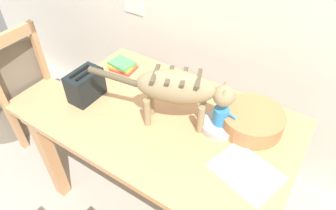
% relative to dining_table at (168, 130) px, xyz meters
% --- Properties ---
extents(dining_table, '(1.35, 0.86, 0.73)m').
position_rel_dining_table_xyz_m(dining_table, '(0.00, 0.00, 0.00)').
color(dining_table, tan).
rests_on(dining_table, ground_plane).
extents(cat, '(0.68, 0.32, 0.32)m').
position_rel_dining_table_xyz_m(cat, '(0.06, 0.01, 0.31)').
color(cat, '#927F5A').
rests_on(cat, dining_table).
extents(saucer_bowl, '(0.19, 0.19, 0.04)m').
position_rel_dining_table_xyz_m(saucer_bowl, '(0.26, 0.09, 0.11)').
color(saucer_bowl, '#B2ADAD').
rests_on(saucer_bowl, dining_table).
extents(coffee_mug, '(0.12, 0.08, 0.09)m').
position_rel_dining_table_xyz_m(coffee_mug, '(0.26, 0.09, 0.17)').
color(coffee_mug, '#2B7BBF').
rests_on(coffee_mug, saucer_bowl).
extents(magazine, '(0.34, 0.30, 0.01)m').
position_rel_dining_table_xyz_m(magazine, '(0.48, -0.09, 0.09)').
color(magazine, silver).
rests_on(magazine, dining_table).
extents(book_stack, '(0.17, 0.14, 0.05)m').
position_rel_dining_table_xyz_m(book_stack, '(-0.50, 0.23, 0.11)').
color(book_stack, '#D13A38').
rests_on(book_stack, dining_table).
extents(wicker_basket, '(0.32, 0.32, 0.10)m').
position_rel_dining_table_xyz_m(wicker_basket, '(0.39, 0.18, 0.14)').
color(wicker_basket, '#AD7546').
rests_on(wicker_basket, dining_table).
extents(toaster, '(0.12, 0.20, 0.18)m').
position_rel_dining_table_xyz_m(toaster, '(-0.49, -0.10, 0.17)').
color(toaster, black).
rests_on(toaster, dining_table).
extents(wooden_chair_near, '(0.43, 0.43, 0.92)m').
position_rel_dining_table_xyz_m(wooden_chair_near, '(-1.06, -0.08, -0.20)').
color(wooden_chair_near, tan).
rests_on(wooden_chair_near, ground_plane).
extents(wicker_armchair, '(0.62, 0.63, 0.78)m').
position_rel_dining_table_xyz_m(wicker_armchair, '(-1.54, -0.13, -0.37)').
color(wicker_armchair, '#6F6554').
rests_on(wicker_armchair, ground_plane).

